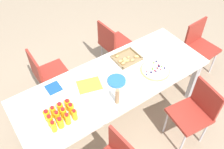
{
  "coord_description": "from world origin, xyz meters",
  "views": [
    {
      "loc": [
        -1.08,
        -1.53,
        2.76
      ],
      "look_at": [
        0.02,
        0.06,
        0.74
      ],
      "focal_mm": 39.32,
      "sensor_mm": 36.0,
      "label": 1
    }
  ],
  "objects_px": {
    "juice_bottle_10": "(60,108)",
    "plate_stack": "(117,81)",
    "juice_bottle_3": "(75,115)",
    "juice_bottle_7": "(71,109)",
    "juice_bottle_8": "(47,115)",
    "napkin_stack": "(54,88)",
    "juice_bottle_4": "(50,121)",
    "juice_bottle_5": "(58,117)",
    "juice_bottle_6": "(64,113)",
    "snack_tray": "(127,59)",
    "chair_far_left": "(46,73)",
    "juice_bottle_1": "(60,123)",
    "juice_bottle_11": "(68,105)",
    "juice_bottle_2": "(68,119)",
    "chair_far_right": "(113,43)",
    "paper_folder": "(89,85)",
    "cardboard_tube": "(117,96)",
    "chair_near_right": "(195,111)",
    "party_table": "(114,83)",
    "juice_bottle_0": "(54,126)",
    "fruit_pizza": "(155,70)",
    "chair_end": "(199,44)",
    "juice_bottle_9": "(53,112)"
  },
  "relations": [
    {
      "from": "juice_bottle_10",
      "to": "plate_stack",
      "type": "bearing_deg",
      "value": 1.88
    },
    {
      "from": "juice_bottle_3",
      "to": "juice_bottle_7",
      "type": "xyz_separation_m",
      "value": [
        0.0,
        0.08,
        0.0
      ]
    },
    {
      "from": "juice_bottle_8",
      "to": "napkin_stack",
      "type": "bearing_deg",
      "value": 56.98
    },
    {
      "from": "juice_bottle_4",
      "to": "juice_bottle_5",
      "type": "xyz_separation_m",
      "value": [
        0.08,
        -0.0,
        0.0
      ]
    },
    {
      "from": "juice_bottle_6",
      "to": "snack_tray",
      "type": "xyz_separation_m",
      "value": [
        1.01,
        0.32,
        -0.05
      ]
    },
    {
      "from": "chair_far_left",
      "to": "juice_bottle_4",
      "type": "distance_m",
      "value": 0.99
    },
    {
      "from": "juice_bottle_1",
      "to": "juice_bottle_11",
      "type": "distance_m",
      "value": 0.21
    },
    {
      "from": "juice_bottle_2",
      "to": "juice_bottle_10",
      "type": "bearing_deg",
      "value": 90.4
    },
    {
      "from": "chair_far_right",
      "to": "napkin_stack",
      "type": "height_order",
      "value": "chair_far_right"
    },
    {
      "from": "juice_bottle_1",
      "to": "paper_folder",
      "type": "xyz_separation_m",
      "value": [
        0.49,
        0.3,
        -0.06
      ]
    },
    {
      "from": "chair_far_left",
      "to": "cardboard_tube",
      "type": "xyz_separation_m",
      "value": [
        0.37,
        -1.04,
        0.32
      ]
    },
    {
      "from": "juice_bottle_10",
      "to": "plate_stack",
      "type": "distance_m",
      "value": 0.7
    },
    {
      "from": "juice_bottle_1",
      "to": "paper_folder",
      "type": "distance_m",
      "value": 0.58
    },
    {
      "from": "juice_bottle_8",
      "to": "snack_tray",
      "type": "bearing_deg",
      "value": 12.13
    },
    {
      "from": "juice_bottle_2",
      "to": "snack_tray",
      "type": "xyz_separation_m",
      "value": [
        1.01,
        0.4,
        -0.05
      ]
    },
    {
      "from": "chair_near_right",
      "to": "cardboard_tube",
      "type": "distance_m",
      "value": 0.94
    },
    {
      "from": "chair_far_right",
      "to": "juice_bottle_7",
      "type": "relative_size",
      "value": 5.64
    },
    {
      "from": "party_table",
      "to": "juice_bottle_0",
      "type": "height_order",
      "value": "juice_bottle_0"
    },
    {
      "from": "juice_bottle_7",
      "to": "chair_far_left",
      "type": "bearing_deg",
      "value": 84.95
    },
    {
      "from": "juice_bottle_0",
      "to": "fruit_pizza",
      "type": "bearing_deg",
      "value": 2.2
    },
    {
      "from": "chair_near_right",
      "to": "napkin_stack",
      "type": "height_order",
      "value": "chair_near_right"
    },
    {
      "from": "juice_bottle_10",
      "to": "cardboard_tube",
      "type": "distance_m",
      "value": 0.58
    },
    {
      "from": "party_table",
      "to": "fruit_pizza",
      "type": "relative_size",
      "value": 6.69
    },
    {
      "from": "party_table",
      "to": "fruit_pizza",
      "type": "xyz_separation_m",
      "value": [
        0.48,
        -0.16,
        0.07
      ]
    },
    {
      "from": "juice_bottle_4",
      "to": "juice_bottle_7",
      "type": "relative_size",
      "value": 0.98
    },
    {
      "from": "chair_near_right",
      "to": "juice_bottle_10",
      "type": "distance_m",
      "value": 1.48
    },
    {
      "from": "chair_end",
      "to": "juice_bottle_0",
      "type": "xyz_separation_m",
      "value": [
        -2.37,
        -0.24,
        0.29
      ]
    },
    {
      "from": "juice_bottle_3",
      "to": "juice_bottle_8",
      "type": "xyz_separation_m",
      "value": [
        -0.22,
        0.15,
        -0.0
      ]
    },
    {
      "from": "cardboard_tube",
      "to": "juice_bottle_2",
      "type": "bearing_deg",
      "value": 172.66
    },
    {
      "from": "chair_near_right",
      "to": "juice_bottle_8",
      "type": "distance_m",
      "value": 1.6
    },
    {
      "from": "juice_bottle_5",
      "to": "chair_far_left",
      "type": "bearing_deg",
      "value": 75.62
    },
    {
      "from": "cardboard_tube",
      "to": "chair_far_right",
      "type": "bearing_deg",
      "value": 56.99
    },
    {
      "from": "juice_bottle_6",
      "to": "juice_bottle_9",
      "type": "bearing_deg",
      "value": 137.66
    },
    {
      "from": "party_table",
      "to": "juice_bottle_4",
      "type": "height_order",
      "value": "juice_bottle_4"
    },
    {
      "from": "fruit_pizza",
      "to": "juice_bottle_5",
      "type": "bearing_deg",
      "value": 178.92
    },
    {
      "from": "chair_near_right",
      "to": "juice_bottle_3",
      "type": "bearing_deg",
      "value": 73.59
    },
    {
      "from": "chair_far_left",
      "to": "chair_end",
      "type": "distance_m",
      "value": 2.19
    },
    {
      "from": "chair_end",
      "to": "snack_tray",
      "type": "xyz_separation_m",
      "value": [
        -1.22,
        0.15,
        0.24
      ]
    },
    {
      "from": "juice_bottle_6",
      "to": "paper_folder",
      "type": "bearing_deg",
      "value": 27.84
    },
    {
      "from": "juice_bottle_6",
      "to": "juice_bottle_10",
      "type": "xyz_separation_m",
      "value": [
        -0.0,
        0.07,
        0.0
      ]
    },
    {
      "from": "juice_bottle_8",
      "to": "juice_bottle_10",
      "type": "distance_m",
      "value": 0.14
    },
    {
      "from": "chair_end",
      "to": "snack_tray",
      "type": "distance_m",
      "value": 1.25
    },
    {
      "from": "chair_near_right",
      "to": "snack_tray",
      "type": "relative_size",
      "value": 2.67
    },
    {
      "from": "party_table",
      "to": "juice_bottle_4",
      "type": "xyz_separation_m",
      "value": [
        -0.83,
        -0.14,
        0.13
      ]
    },
    {
      "from": "fruit_pizza",
      "to": "chair_end",
      "type": "bearing_deg",
      "value": 10.32
    },
    {
      "from": "juice_bottle_1",
      "to": "juice_bottle_5",
      "type": "relative_size",
      "value": 0.89
    },
    {
      "from": "party_table",
      "to": "napkin_stack",
      "type": "height_order",
      "value": "napkin_stack"
    },
    {
      "from": "chair_far_left",
      "to": "chair_end",
      "type": "height_order",
      "value": "same"
    },
    {
      "from": "juice_bottle_11",
      "to": "juice_bottle_5",
      "type": "bearing_deg",
      "value": -153.33
    },
    {
      "from": "fruit_pizza",
      "to": "paper_folder",
      "type": "bearing_deg",
      "value": 161.69
    }
  ]
}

